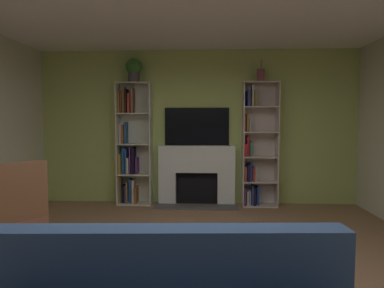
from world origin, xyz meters
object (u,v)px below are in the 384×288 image
Objects in this scene: tv at (197,126)px; potted_plant at (134,69)px; armchair at (8,215)px; fireplace at (197,173)px; bookshelf_right at (255,149)px; vase_with_flowers at (261,75)px; coffee_table at (185,282)px; bookshelf_left at (132,147)px.

potted_plant is (-1.12, -0.12, 1.03)m from tv.
fireplace is at bearing 55.29° from armchair.
potted_plant is (-1.12, -0.04, 1.88)m from fireplace.
potted_plant reaches higher than tv.
fireplace is 3.40× the size of potted_plant.
tv is at bearing 174.92° from bookshelf_right.
fireplace is at bearing 179.53° from bookshelf_right.
tv is at bearing 56.13° from armchair.
coffee_table is (-1.09, -3.58, -1.97)m from vase_with_flowers.
bookshelf_right is at bearing 0.70° from potted_plant.
bookshelf_left is at bearing 179.90° from fireplace.
coffee_table is (1.23, -3.61, -0.68)m from bookshelf_left.
vase_with_flowers is 0.36× the size of armchair.
potted_plant reaches higher than vase_with_flowers.
bookshelf_right is 2.93× the size of coffee_table.
bookshelf_right is at bearing -5.08° from tv.
vase_with_flowers is at bearing 41.56° from armchair.
tv is 2.97× the size of vase_with_flowers.
potted_plant reaches higher than armchair.
fireplace is 0.67× the size of bookshelf_left.
potted_plant is 1.10× the size of vase_with_flowers.
armchair is (-1.85, -2.76, -0.87)m from tv.
coffee_table is at bearing -89.40° from tv.
potted_plant is 0.39× the size of armchair.
fireplace is 1.26× the size of tv.
bookshelf_right is at bearing -0.27° from bookshelf_left.
fireplace is 3.62m from coffee_table.
armchair is 2.12m from coffee_table.
bookshelf_right reaches higher than tv.
potted_plant is at bearing 108.01° from coffee_table.
vase_with_flowers is (2.25, -0.00, -0.12)m from potted_plant.
potted_plant is 3.33m from armchair.
bookshelf_right is 2.01× the size of armchair.
tv is 2.69× the size of potted_plant.
coffee_table is at bearing -106.89° from vase_with_flowers.
bookshelf_left is 2.24m from bookshelf_right.
vase_with_flowers is at bearing -0.01° from potted_plant.
tv is (0.00, 0.08, 0.85)m from fireplace.
bookshelf_right is at bearing -0.47° from fireplace.
potted_plant is 2.25m from vase_with_flowers.
armchair reaches higher than coffee_table.
vase_with_flowers is (1.12, -0.04, 1.75)m from fireplace.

